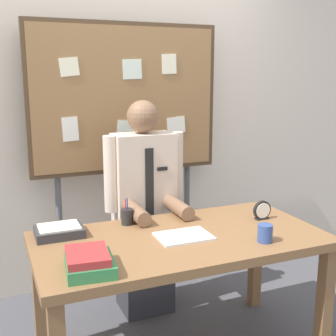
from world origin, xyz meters
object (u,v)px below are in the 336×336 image
(person, at_px, (145,216))
(book_stack, at_px, (89,262))
(desk, at_px, (181,252))
(bulletin_board, at_px, (126,103))
(paper_tray, at_px, (59,231))
(desk_clock, at_px, (262,211))
(pen_holder, at_px, (127,216))
(open_notebook, at_px, (184,236))
(coffee_mug, at_px, (265,233))

(person, height_order, book_stack, person)
(desk, relative_size, person, 1.09)
(bulletin_board, height_order, paper_tray, bulletin_board)
(book_stack, xyz_separation_m, desk_clock, (1.14, 0.31, 0.01))
(person, height_order, pen_holder, person)
(pen_holder, bearing_deg, person, 53.90)
(bulletin_board, height_order, open_notebook, bulletin_board)
(open_notebook, distance_m, coffee_mug, 0.44)
(paper_tray, bearing_deg, bulletin_board, 48.78)
(paper_tray, bearing_deg, open_notebook, -24.40)
(book_stack, height_order, desk_clock, desk_clock)
(paper_tray, bearing_deg, person, 28.21)
(book_stack, bearing_deg, paper_tray, 96.22)
(bulletin_board, relative_size, book_stack, 6.93)
(desk, height_order, paper_tray, paper_tray)
(desk, distance_m, book_stack, 0.62)
(person, relative_size, desk_clock, 12.45)
(person, relative_size, coffee_mug, 15.25)
(open_notebook, bearing_deg, paper_tray, 155.60)
(bulletin_board, bearing_deg, coffee_mug, -72.55)
(book_stack, relative_size, pen_holder, 1.79)
(person, distance_m, paper_tray, 0.71)
(desk, xyz_separation_m, book_stack, (-0.56, -0.24, 0.13))
(book_stack, distance_m, open_notebook, 0.61)
(person, relative_size, book_stack, 5.11)
(book_stack, xyz_separation_m, open_notebook, (0.57, 0.22, -0.04))
(book_stack, distance_m, pen_holder, 0.64)
(bulletin_board, xyz_separation_m, pen_holder, (-0.21, -0.67, -0.63))
(book_stack, distance_m, desk_clock, 1.18)
(pen_holder, bearing_deg, book_stack, -122.96)
(bulletin_board, distance_m, open_notebook, 1.19)
(desk_clock, bearing_deg, person, 138.00)
(coffee_mug, xyz_separation_m, pen_holder, (-0.60, 0.55, 0.00))
(desk_clock, bearing_deg, bulletin_board, 122.96)
(coffee_mug, xyz_separation_m, paper_tray, (-1.00, 0.51, -0.02))
(person, distance_m, desk_clock, 0.79)
(bulletin_board, bearing_deg, person, -89.99)
(desk_clock, xyz_separation_m, paper_tray, (-1.20, 0.19, -0.03))
(paper_tray, bearing_deg, book_stack, -83.78)
(coffee_mug, bearing_deg, open_notebook, 148.72)
(pen_holder, bearing_deg, open_notebook, -55.37)
(bulletin_board, bearing_deg, book_stack, -115.03)
(open_notebook, bearing_deg, coffee_mug, -31.28)
(person, xyz_separation_m, desk_clock, (0.58, -0.52, 0.12))
(open_notebook, xyz_separation_m, desk_clock, (0.57, 0.09, 0.05))
(book_stack, relative_size, coffee_mug, 2.99)
(desk_clock, height_order, paper_tray, desk_clock)
(person, xyz_separation_m, paper_tray, (-0.62, -0.33, 0.09))
(pen_holder, bearing_deg, coffee_mug, -42.70)
(paper_tray, bearing_deg, coffee_mug, -27.06)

